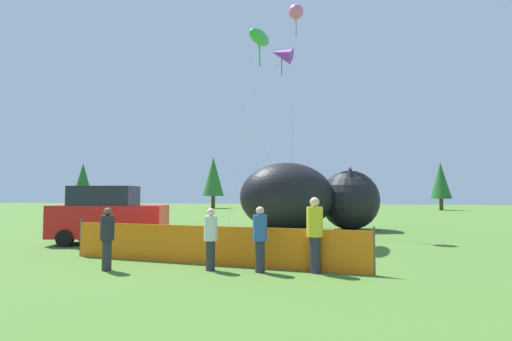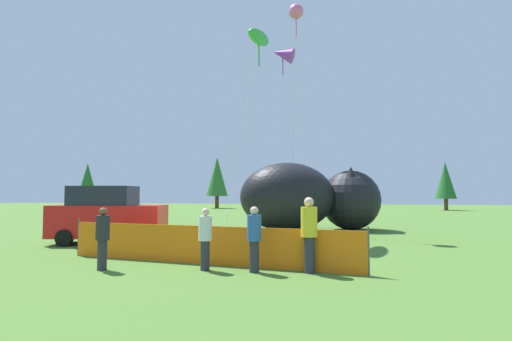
% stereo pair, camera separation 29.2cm
% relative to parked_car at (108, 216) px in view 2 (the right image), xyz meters
% --- Properties ---
extents(ground_plane, '(120.00, 120.00, 0.00)m').
position_rel_parked_car_xyz_m(ground_plane, '(3.58, -0.74, -1.08)').
color(ground_plane, '#4C752D').
extents(parked_car, '(4.46, 2.35, 2.23)m').
position_rel_parked_car_xyz_m(parked_car, '(0.00, 0.00, 0.00)').
color(parked_car, red).
rests_on(parked_car, ground).
extents(folding_chair, '(0.68, 0.68, 0.84)m').
position_rel_parked_car_xyz_m(folding_chair, '(5.30, -1.69, -0.60)').
color(folding_chair, '#1959A5').
rests_on(folding_chair, ground).
extents(inflatable_cat, '(7.81, 5.65, 3.54)m').
position_rel_parked_car_xyz_m(inflatable_cat, '(7.32, 6.81, 0.55)').
color(inflatable_cat, black).
rests_on(inflatable_cat, ground).
extents(safety_fence, '(8.73, 1.48, 1.15)m').
position_rel_parked_car_xyz_m(safety_fence, '(5.08, -3.56, -0.56)').
color(safety_fence, orange).
rests_on(safety_fence, ground).
extents(spectator_in_red_shirt, '(0.35, 0.35, 1.58)m').
position_rel_parked_car_xyz_m(spectator_in_red_shirt, '(2.80, -4.85, -0.22)').
color(spectator_in_red_shirt, '#2D2D38').
rests_on(spectator_in_red_shirt, ground).
extents(spectator_in_yellow_shirt, '(0.35, 0.35, 1.62)m').
position_rel_parked_car_xyz_m(spectator_in_yellow_shirt, '(6.66, -4.40, -0.20)').
color(spectator_in_yellow_shirt, '#2D2D38').
rests_on(spectator_in_yellow_shirt, ground).
extents(spectator_in_blue_shirt, '(0.34, 0.34, 1.57)m').
position_rel_parked_car_xyz_m(spectator_in_blue_shirt, '(5.39, -4.39, -0.22)').
color(spectator_in_blue_shirt, '#2D2D38').
rests_on(spectator_in_blue_shirt, ground).
extents(spectator_in_white_shirt, '(0.40, 0.40, 1.85)m').
position_rel_parked_car_xyz_m(spectator_in_white_shirt, '(8.01, -4.23, -0.07)').
color(spectator_in_white_shirt, '#2D2D38').
rests_on(spectator_in_white_shirt, ground).
extents(kite_purple_delta, '(1.83, 2.51, 11.22)m').
position_rel_parked_car_xyz_m(kite_purple_delta, '(5.67, 9.93, 9.46)').
color(kite_purple_delta, silver).
rests_on(kite_purple_delta, ground).
extents(kite_green_fish, '(1.69, 3.19, 9.54)m').
position_rel_parked_car_xyz_m(kite_green_fish, '(5.46, 2.83, 7.75)').
color(kite_green_fish, silver).
rests_on(kite_green_fish, ground).
extents(kite_pink_octopus, '(0.90, 2.46, 11.51)m').
position_rel_parked_car_xyz_m(kite_pink_octopus, '(6.89, 5.50, 9.96)').
color(kite_pink_octopus, silver).
rests_on(kite_pink_octopus, ground).
extents(horizon_tree_east, '(2.29, 2.29, 5.47)m').
position_rel_parked_car_xyz_m(horizon_tree_east, '(-19.56, 27.96, 2.28)').
color(horizon_tree_east, brown).
rests_on(horizon_tree_east, ground).
extents(horizon_tree_west, '(2.35, 2.35, 5.62)m').
position_rel_parked_car_xyz_m(horizon_tree_west, '(21.61, 35.61, 2.37)').
color(horizon_tree_west, brown).
rests_on(horizon_tree_west, ground).
extents(horizon_tree_mid, '(2.84, 2.84, 6.78)m').
position_rel_parked_car_xyz_m(horizon_tree_mid, '(-6.35, 36.64, 3.08)').
color(horizon_tree_mid, brown).
rests_on(horizon_tree_mid, ground).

